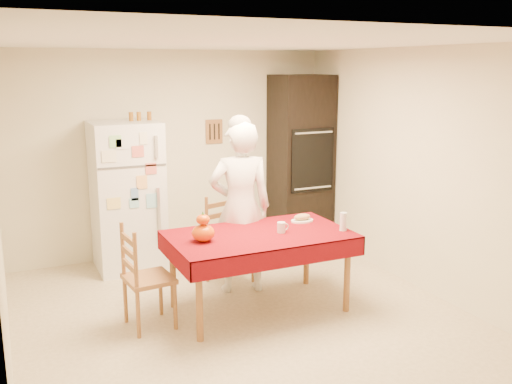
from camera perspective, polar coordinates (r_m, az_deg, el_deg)
floor at (r=5.42m, az=-1.07°, el=-12.66°), size 4.50×4.50×0.00m
room_shell at (r=4.96m, az=-1.15°, el=4.58°), size 4.02×4.52×2.51m
refrigerator at (r=6.67m, az=-12.74°, el=-0.42°), size 0.75×0.74×1.70m
oven_cabinet at (r=7.46m, az=4.48°, el=3.15°), size 0.70×0.62×2.20m
dining_table at (r=5.40m, az=0.33°, el=-4.87°), size 1.70×1.00×0.76m
chair_far at (r=6.19m, az=-3.00°, el=-4.40°), size 0.52×0.51×0.95m
chair_left at (r=5.19m, az=-11.36°, el=-8.04°), size 0.44×0.46×0.95m
seated_woman at (r=5.82m, az=-1.57°, el=-1.59°), size 0.72×0.55×1.78m
coffee_mug at (r=5.40m, az=2.54°, el=-3.56°), size 0.08×0.08×0.10m
pumpkin_lower at (r=5.15m, az=-5.30°, el=-4.09°), size 0.21×0.21×0.16m
pumpkin_upper at (r=5.11m, az=-5.33°, el=-2.76°), size 0.12×0.12×0.09m
wine_glass at (r=5.52m, az=8.72°, el=-2.94°), size 0.07×0.07×0.18m
bread_plate at (r=5.80m, az=4.64°, el=-2.88°), size 0.24×0.24×0.02m
bread_loaf at (r=5.79m, az=4.64°, el=-2.49°), size 0.18×0.10×0.06m
spice_jar_left at (r=6.61m, az=-12.39°, el=7.38°), size 0.05×0.05×0.10m
spice_jar_mid at (r=6.63m, az=-11.64°, el=7.43°), size 0.05×0.05×0.10m
spice_jar_right at (r=6.65m, az=-10.63°, el=7.49°), size 0.05×0.05×0.10m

